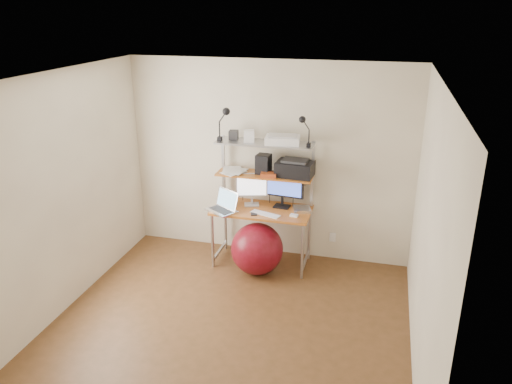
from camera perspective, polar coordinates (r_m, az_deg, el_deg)
room at (r=4.64m, az=-3.61°, el=-2.76°), size 3.60×3.60×3.60m
computer_desk at (r=6.09m, az=0.82°, el=0.13°), size 1.20×0.60×1.57m
wall_outlet at (r=6.48m, az=8.74°, el=-5.12°), size 0.08×0.01×0.12m
monitor_silver at (r=6.16m, az=-0.46°, el=0.58°), size 0.39×0.19×0.44m
monitor_black at (r=6.11m, az=3.05°, el=0.67°), size 0.53×0.17×0.53m
laptop at (r=6.07m, az=-3.65°, el=-1.62°), size 0.46×0.44×0.32m
keyboard at (r=5.96m, az=1.07°, el=-2.53°), size 0.39×0.22×0.01m
mouse at (r=5.92m, az=4.37°, el=-2.69°), size 0.10×0.07×0.03m
mac_mini at (r=6.09m, az=5.25°, el=-1.97°), size 0.26×0.26×0.04m
phone at (r=5.98m, az=-0.24°, el=-2.45°), size 0.11×0.15×0.01m
printer at (r=6.01m, az=4.47°, el=2.72°), size 0.46×0.33×0.21m
nas_cube at (r=6.08m, az=0.86°, el=3.21°), size 0.18×0.18×0.24m
red_box at (r=5.97m, az=1.44°, el=1.95°), size 0.20×0.15×0.05m
scanner at (r=5.91m, az=3.06°, el=6.01°), size 0.43×0.31×0.11m
box_white at (r=5.97m, az=-0.80°, el=6.41°), size 0.15×0.13×0.14m
box_grey at (r=6.11m, az=-2.57°, el=6.54°), size 0.12×0.12×0.11m
clip_lamp_left at (r=5.95m, az=-3.58°, el=8.57°), size 0.16×0.09×0.41m
clip_lamp_right at (r=5.74m, az=5.47°, el=7.69°), size 0.14×0.08×0.36m
exercise_ball at (r=6.08m, az=0.12°, el=-6.51°), size 0.63×0.63×0.63m
paper_stack at (r=6.19m, az=-2.64°, el=2.47°), size 0.35×0.43×0.02m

